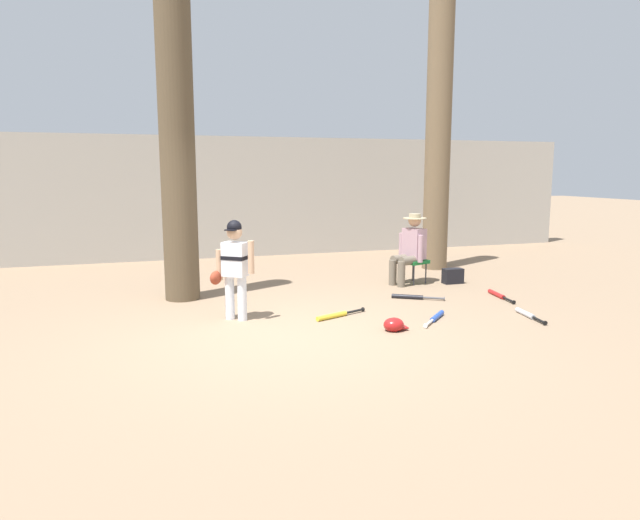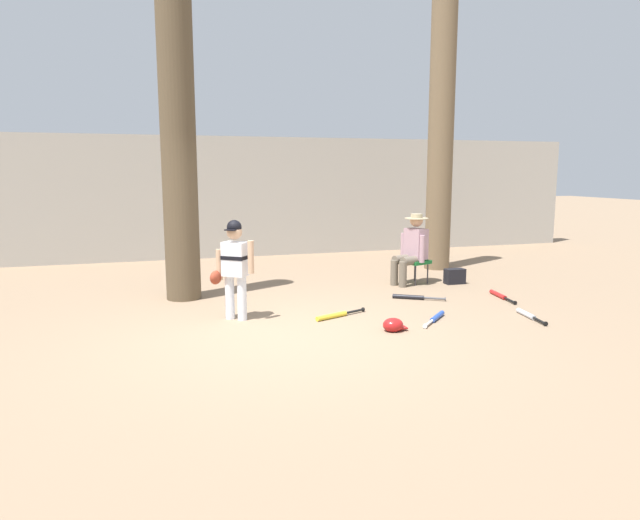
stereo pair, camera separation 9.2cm
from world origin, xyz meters
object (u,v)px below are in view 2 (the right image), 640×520
Objects in this scene: tree_near_player at (179,166)px; young_ballplayer at (234,263)px; tree_behind_spectator at (440,151)px; folding_stool at (415,263)px; bat_blue_youth at (436,318)px; bat_aluminum_silver at (528,315)px; seated_spectator at (412,247)px; bat_red_barrel at (500,295)px; bat_yellow_trainer at (335,315)px; batting_helmet_red at (393,325)px; bat_black_composite at (412,297)px; handbag_beside_stool at (455,276)px.

young_ballplayer is at bearing -69.81° from tree_near_player.
tree_behind_spectator is at bearing 14.13° from tree_near_player.
tree_near_player reaches higher than folding_stool.
tree_near_player reaches higher than bat_blue_youth.
seated_spectator is at bearing 100.57° from bat_aluminum_silver.
bat_red_barrel is (0.83, -1.37, -0.61)m from seated_spectator.
tree_near_player reaches higher than bat_yellow_trainer.
batting_helmet_red is (-0.75, -0.30, 0.04)m from bat_blue_youth.
bat_red_barrel is 1.37m from bat_black_composite.
folding_stool is 2.47m from bat_blue_youth.
bat_yellow_trainer is (-2.70, -1.55, -0.10)m from handbag_beside_stool.
bat_red_barrel is at bearing -16.82° from tree_near_player.
tree_near_player is at bearing 161.45° from bat_black_composite.
bat_blue_youth is at bearing -108.61° from seated_spectator.
young_ballplayer reaches higher than batting_helmet_red.
young_ballplayer is (0.54, -1.47, -1.25)m from tree_near_player.
batting_helmet_red is at bearing -133.44° from handbag_beside_stool.
tree_near_player reaches higher than batting_helmet_red.
seated_spectator is 2.63m from bat_aluminum_silver.
tree_behind_spectator is 4.49m from bat_aluminum_silver.
seated_spectator is (3.26, 1.44, -0.10)m from young_ballplayer.
bat_red_barrel is (0.73, -1.40, -0.33)m from folding_stool.
folding_stool is 0.65× the size of bat_yellow_trainer.
handbag_beside_stool reaches higher than batting_helmet_red.
folding_stool is 3.07m from batting_helmet_red.
young_ballplayer is 2.18m from batting_helmet_red.
bat_black_composite is (3.29, -1.10, -1.96)m from tree_near_player.
bat_red_barrel is (0.10, -1.16, -0.10)m from handbag_beside_stool.
folding_stool is at bearing 117.63° from bat_red_barrel.
tree_near_player is 6.74× the size of bat_black_composite.
batting_helmet_red is (-2.71, -3.85, -2.23)m from tree_behind_spectator.
bat_yellow_trainer is at bearing -172.09° from bat_red_barrel.
batting_helmet_red is at bearing -32.70° from young_ballplayer.
tree_behind_spectator is 3.70m from bat_black_composite.
young_ballplayer is 2.72m from bat_blue_youth.
folding_stool is at bearing 61.55° from bat_black_composite.
folding_stool reaches higher than batting_helmet_red.
tree_behind_spectator is 4.02× the size of young_ballplayer.
handbag_beside_stool is at bearing -15.65° from seated_spectator.
seated_spectator is 1.49× the size of bat_red_barrel.
seated_spectator is 2.71m from bat_yellow_trainer.
tree_near_player is at bearing 135.54° from bat_yellow_trainer.
bat_red_barrel is (4.08, 0.08, -0.71)m from young_ballplayer.
handbag_beside_stool is at bearing -107.72° from tree_behind_spectator.
young_ballplayer is 2.23× the size of bat_blue_youth.
folding_stool is 1.62m from bat_red_barrel.
bat_blue_youth is (2.49, -0.82, -0.71)m from young_ballplayer.
young_ballplayer is 1.81× the size of bat_aluminum_silver.
tree_near_player is 4.22m from folding_stool.
bat_blue_youth is at bearing -125.88° from handbag_beside_stool.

